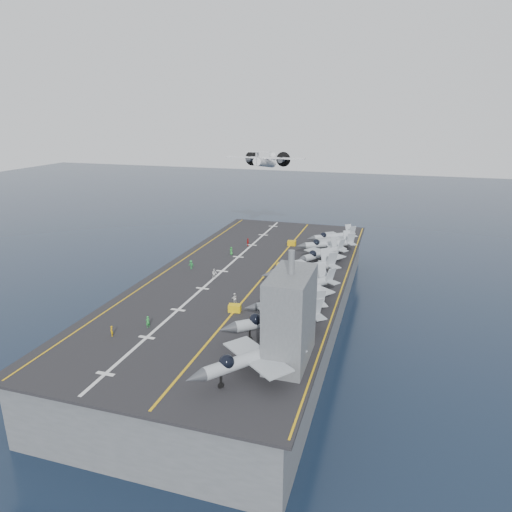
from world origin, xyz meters
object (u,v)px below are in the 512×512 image
(island_superstructure, at_px, (290,307))
(fighter_jet_0, at_px, (251,357))
(tow_cart_a, at_px, (235,308))
(transport_plane, at_px, (265,163))

(island_superstructure, distance_m, fighter_jet_0, 7.89)
(tow_cart_a, distance_m, transport_plane, 77.16)
(island_superstructure, relative_size, fighter_jet_0, 0.81)
(island_superstructure, xyz_separation_m, tow_cart_a, (-11.92, 12.22, -6.90))
(island_superstructure, bearing_deg, fighter_jet_0, -124.65)
(island_superstructure, xyz_separation_m, fighter_jet_0, (-3.55, -5.14, -4.81))
(island_superstructure, bearing_deg, tow_cart_a, 134.29)
(tow_cart_a, bearing_deg, transport_plane, 102.40)
(fighter_jet_0, distance_m, tow_cart_a, 19.38)
(fighter_jet_0, distance_m, transport_plane, 95.39)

